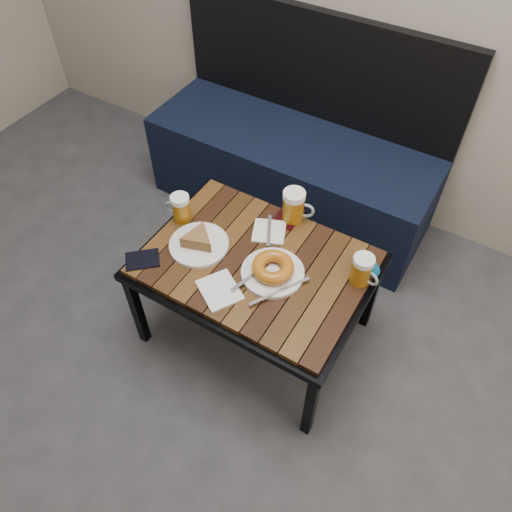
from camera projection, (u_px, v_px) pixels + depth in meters
The scene contains 12 objects.
bench at pixel (293, 165), 2.50m from camera, with size 1.40×0.50×0.95m.
cafe_table at pixel (256, 268), 1.86m from camera, with size 0.84×0.62×0.47m.
beer_mug_left at pixel (181, 208), 1.93m from camera, with size 0.11×0.08×0.12m.
beer_mug_centre at pixel (294, 206), 1.92m from camera, with size 0.13×0.10×0.14m.
beer_mug_right at pixel (362, 270), 1.72m from camera, with size 0.11×0.09×0.12m.
plate_pie at pixel (199, 242), 1.86m from camera, with size 0.22×0.22×0.06m.
plate_bagel at pixel (273, 269), 1.77m from camera, with size 0.24×0.28×0.06m.
napkin_left at pixel (269, 231), 1.92m from camera, with size 0.16×0.16×0.01m.
napkin_right at pixel (220, 290), 1.74m from camera, with size 0.19×0.18×0.01m.
passport_navy at pixel (142, 260), 1.83m from camera, with size 0.09×0.12×0.01m, color black.
passport_burgundy at pixel (288, 217), 1.97m from camera, with size 0.09×0.13×0.01m, color black.
knit_pouch at pixel (366, 266), 1.78m from camera, with size 0.12×0.08×0.05m, color navy.
Camera 1 is at (0.73, -0.02, 1.88)m, focal length 35.00 mm.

